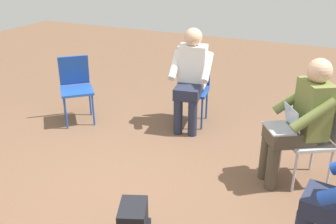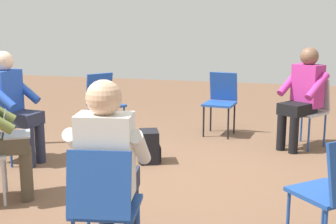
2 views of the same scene
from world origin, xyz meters
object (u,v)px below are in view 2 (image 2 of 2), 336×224
at_px(chair_west, 2,118).
at_px(person_in_magenta, 303,93).
at_px(backpack_near_laptop_user, 149,148).
at_px(chair_south, 104,202).
at_px(chair_southeast, 335,188).
at_px(chair_northwest, 104,100).
at_px(chair_north, 221,99).
at_px(person_in_blue, 13,101).
at_px(person_in_white, 109,163).
at_px(chair_northeast, 310,107).

xyz_separation_m(chair_west, person_in_magenta, (3.25, 1.39, 0.20)).
bearing_deg(chair_west, backpack_near_laptop_user, 110.03).
bearing_deg(chair_south, chair_southeast, 14.43).
bearing_deg(chair_southeast, chair_northwest, 93.35).
height_order(chair_northwest, chair_south, same).
bearing_deg(chair_north, backpack_near_laptop_user, 75.13).
height_order(chair_west, person_in_magenta, person_in_magenta).
distance_m(chair_west, chair_south, 2.82).
distance_m(chair_northwest, backpack_near_laptop_user, 1.39).
relative_size(chair_northwest, chair_southeast, 1.00).
bearing_deg(person_in_blue, chair_north, 139.86).
bearing_deg(person_in_blue, backpack_near_laptop_user, 112.23).
height_order(chair_southeast, person_in_magenta, person_in_magenta).
xyz_separation_m(chair_northwest, person_in_magenta, (2.58, 0.06, 0.20)).
xyz_separation_m(chair_south, person_in_blue, (-1.86, 1.94, 0.20)).
bearing_deg(chair_south, person_in_magenta, 60.67).
bearing_deg(chair_south, person_in_white, 90.00).
bearing_deg(chair_south, person_in_blue, 124.50).
bearing_deg(person_in_blue, chair_northeast, 123.29).
bearing_deg(chair_northwest, chair_southeast, 84.67).
bearing_deg(chair_north, chair_northeast, 171.83).
distance_m(person_in_white, backpack_near_laptop_user, 2.26).
relative_size(chair_northeast, chair_southeast, 1.00).
bearing_deg(chair_northwest, person_in_blue, 18.41).
distance_m(chair_north, person_in_magenta, 1.17).
distance_m(chair_south, person_in_magenta, 3.57).
relative_size(chair_northeast, chair_west, 1.00).
distance_m(chair_west, person_in_magenta, 3.54).
height_order(chair_west, person_in_blue, person_in_blue).
relative_size(chair_southeast, person_in_blue, 0.69).
bearing_deg(chair_south, chair_west, 126.62).
height_order(person_in_magenta, person_in_blue, same).
relative_size(chair_northwest, person_in_magenta, 0.69).
bearing_deg(person_in_magenta, chair_west, 58.85).
bearing_deg(chair_north, chair_west, 46.66).
height_order(chair_northwest, chair_north, same).
bearing_deg(person_in_white, chair_west, 128.74).
height_order(chair_west, backpack_near_laptop_user, chair_west).
distance_m(person_in_magenta, person_in_blue, 3.39).
relative_size(chair_north, person_in_white, 0.69).
relative_size(chair_west, person_in_white, 0.69).
bearing_deg(chair_southeast, chair_south, 161.46).
height_order(chair_west, chair_south, same).
bearing_deg(person_in_white, person_in_blue, 126.62).
bearing_deg(backpack_near_laptop_user, person_in_magenta, 32.05).
relative_size(chair_west, person_in_blue, 0.69).
xyz_separation_m(chair_northeast, chair_south, (-1.31, -3.49, 0.00)).
height_order(chair_south, person_in_blue, person_in_blue).
relative_size(person_in_magenta, backpack_near_laptop_user, 3.44).
bearing_deg(chair_northwest, chair_south, 61.43).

